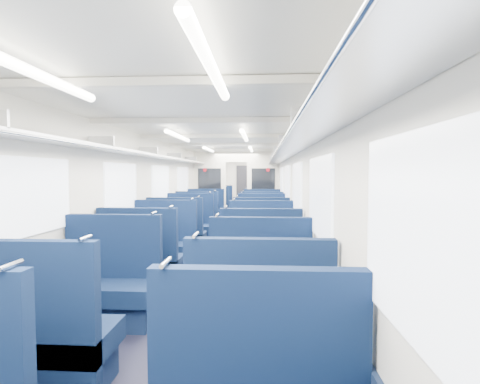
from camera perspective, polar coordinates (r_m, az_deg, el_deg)
floor at (r=8.91m, az=-2.12°, el=-7.75°), size 2.80×18.00×0.01m
ceiling at (r=8.79m, az=-2.15°, el=7.48°), size 2.80×18.00×0.01m
wall_left at (r=9.02m, az=-11.02°, el=-0.16°), size 0.02×18.00×2.35m
dado_left at (r=9.09m, az=-10.88°, el=-5.36°), size 0.03×17.90×0.70m
wall_right at (r=8.75m, az=7.03°, el=-0.22°), size 0.02×18.00×2.35m
dado_right at (r=8.83m, az=6.90°, el=-5.57°), size 0.03×17.90×0.70m
wall_far at (r=17.75m, az=0.69°, el=1.37°), size 2.80×0.02×2.35m
luggage_rack_left at (r=8.97m, az=-9.91°, el=4.94°), size 0.36×17.40×0.18m
luggage_rack_right at (r=8.73m, az=5.84°, el=5.02°), size 0.36×17.40×0.18m
windows at (r=8.31m, az=-2.44°, el=1.33°), size 2.78×15.60×0.75m
ceiling_fittings at (r=8.52m, az=-2.32°, el=7.21°), size 2.70×16.06×0.11m
end_door at (r=17.69m, az=0.68°, el=0.80°), size 0.75×0.06×2.00m
bulkhead at (r=12.22m, az=-0.56°, el=0.95°), size 2.80×0.10×2.35m
seat_4 at (r=3.38m, az=-28.46°, el=-19.58°), size 1.09×0.60×1.21m
seat_5 at (r=3.09m, az=2.96°, el=-21.46°), size 1.09×0.60×1.21m
seat_6 at (r=4.50m, az=-19.22°, el=-13.72°), size 1.09×0.60×1.21m
seat_7 at (r=4.01m, az=3.08°, el=-15.61°), size 1.09×0.60×1.21m
seat_8 at (r=5.49m, az=-14.73°, el=-10.61°), size 1.09×0.60×1.21m
seat_9 at (r=5.23m, az=3.17°, el=-11.19°), size 1.09×0.60×1.21m
seat_10 at (r=6.60m, az=-11.50°, el=-8.29°), size 1.09×0.60×1.21m
seat_11 at (r=6.35m, az=3.22°, el=-8.68°), size 1.09×0.60×1.21m
seat_12 at (r=7.52m, az=-9.59°, el=-6.89°), size 1.09×0.60×1.21m
seat_13 at (r=7.44m, az=3.25°, el=-6.97°), size 1.09×0.60×1.21m
seat_14 at (r=8.76m, az=-7.70°, el=-5.49°), size 1.09×0.60×1.21m
seat_15 at (r=8.58m, az=3.28°, el=-5.65°), size 1.09×0.60×1.21m
seat_16 at (r=9.89m, az=-6.40°, el=-4.52°), size 1.09×0.60×1.21m
seat_17 at (r=9.68m, az=3.30°, el=-4.67°), size 1.09×0.60×1.21m
seat_18 at (r=11.07m, az=-5.33°, el=-3.73°), size 1.09×0.60×1.21m
seat_19 at (r=10.84m, az=3.31°, el=-3.86°), size 1.09×0.60×1.21m
seat_20 at (r=12.95m, az=-4.04°, el=-2.76°), size 1.09×0.60×1.21m
seat_21 at (r=12.81m, az=3.33°, el=-2.82°), size 1.09×0.60×1.21m
seat_22 at (r=14.11m, az=-3.42°, el=-2.29°), size 1.09×0.60×1.21m
seat_23 at (r=14.17m, az=3.34°, el=-2.27°), size 1.09×0.60×1.21m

